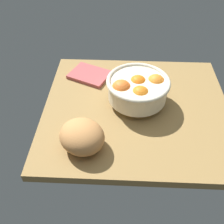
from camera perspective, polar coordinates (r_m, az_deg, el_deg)
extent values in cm
cube|color=olive|center=(97.40, 5.34, 0.45)|extent=(67.82, 61.82, 3.00)
cylinder|color=beige|center=(97.46, 5.38, 2.66)|extent=(9.25, 9.25, 2.48)
cylinder|color=beige|center=(94.36, 5.58, 4.88)|extent=(21.03, 21.03, 7.23)
torus|color=beige|center=(92.15, 5.73, 6.63)|extent=(22.63, 22.63, 1.60)
sphere|color=orange|center=(94.35, 5.52, 6.07)|extent=(6.73, 6.73, 6.73)
sphere|color=orange|center=(95.34, 9.51, 6.11)|extent=(6.99, 6.99, 6.99)
sphere|color=orange|center=(89.56, 6.15, 3.63)|extent=(6.75, 6.75, 6.75)
sphere|color=orange|center=(91.35, 2.03, 4.92)|extent=(7.45, 7.45, 7.45)
ellipsoid|color=#C6864B|center=(80.29, -6.56, -5.34)|extent=(19.28, 18.93, 9.36)
cube|color=#B35151|center=(110.79, -4.91, 8.12)|extent=(19.08, 17.16, 1.47)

